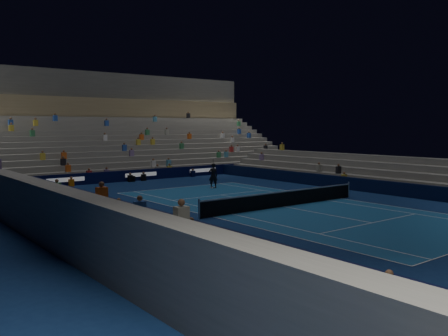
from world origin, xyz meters
TOP-DOWN VIEW (x-y plane):
  - ground at (0.00, 0.00)m, footprint 90.00×90.00m
  - court_surface at (0.00, 0.00)m, footprint 10.97×23.77m
  - sponsor_barrier_far at (0.00, 18.50)m, footprint 44.00×0.25m
  - sponsor_barrier_east at (9.70, 0.00)m, footprint 0.25×37.00m
  - sponsor_barrier_west at (-9.70, 0.00)m, footprint 0.25×37.00m
  - grandstand_main at (0.00, 27.90)m, footprint 44.00×15.20m
  - grandstand_east at (13.17, 0.00)m, footprint 5.00×37.00m
  - grandstand_west at (-13.17, 0.00)m, footprint 5.00×37.00m
  - tennis_net at (0.00, 0.00)m, footprint 12.90×0.10m
  - tennis_player at (1.92, 9.87)m, footprint 0.86×0.71m
  - broadcast_camera at (-1.11, 18.00)m, footprint 0.44×0.85m

SIDE VIEW (x-z plane):
  - ground at x=0.00m, z-range 0.00..0.00m
  - court_surface at x=0.00m, z-range 0.00..0.01m
  - broadcast_camera at x=-1.11m, z-range 0.01..0.52m
  - sponsor_barrier_far at x=0.00m, z-range 0.00..1.00m
  - sponsor_barrier_east at x=9.70m, z-range 0.00..1.00m
  - sponsor_barrier_west at x=-9.70m, z-range 0.00..1.00m
  - tennis_net at x=0.00m, z-range -0.05..1.05m
  - grandstand_east at x=13.17m, z-range -0.33..2.17m
  - grandstand_west at x=-13.17m, z-range -0.33..2.17m
  - tennis_player at x=1.92m, z-range 0.00..2.02m
  - grandstand_main at x=0.00m, z-range -2.22..8.98m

